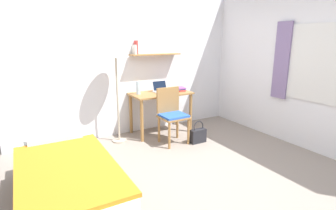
# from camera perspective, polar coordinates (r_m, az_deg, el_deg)

# --- Properties ---
(ground_plane) EXTENTS (5.28, 5.28, 0.00)m
(ground_plane) POSITION_cam_1_polar(r_m,az_deg,el_deg) (3.49, 6.67, -15.17)
(ground_plane) COLOR gray
(wall_back) EXTENTS (4.40, 0.27, 2.60)m
(wall_back) POSITION_cam_1_polar(r_m,az_deg,el_deg) (4.84, -7.30, 9.27)
(wall_back) COLOR white
(wall_back) RESTS_ON ground_plane
(wall_right) EXTENTS (0.10, 4.40, 2.60)m
(wall_right) POSITION_cam_1_polar(r_m,az_deg,el_deg) (4.58, 28.25, 7.47)
(wall_right) COLOR white
(wall_right) RESTS_ON ground_plane
(bed) EXTENTS (0.92, 1.92, 0.54)m
(bed) POSITION_cam_1_polar(r_m,az_deg,el_deg) (3.07, -21.02, -15.37)
(bed) COLOR #9E703D
(bed) RESTS_ON ground_plane
(desk) EXTENTS (1.08, 0.59, 0.76)m
(desk) POSITION_cam_1_polar(r_m,az_deg,el_deg) (4.80, -1.57, 1.09)
(desk) COLOR #9E703D
(desk) RESTS_ON ground_plane
(desk_chair) EXTENTS (0.45, 0.41, 0.92)m
(desk_chair) POSITION_cam_1_polar(r_m,az_deg,el_deg) (4.36, 0.80, -1.68)
(desk_chair) COLOR #9E703D
(desk_chair) RESTS_ON ground_plane
(standing_lamp) EXTENTS (0.42, 0.42, 1.65)m
(standing_lamp) POSITION_cam_1_polar(r_m,az_deg,el_deg) (4.32, -11.28, 10.63)
(standing_lamp) COLOR #B2A893
(standing_lamp) RESTS_ON ground_plane
(laptop) EXTENTS (0.30, 0.21, 0.20)m
(laptop) POSITION_cam_1_polar(r_m,az_deg,el_deg) (4.87, -1.62, 3.53)
(laptop) COLOR #B7BABF
(laptop) RESTS_ON desk
(water_bottle) EXTENTS (0.07, 0.07, 0.23)m
(water_bottle) POSITION_cam_1_polar(r_m,az_deg,el_deg) (4.64, -6.45, 3.70)
(water_bottle) COLOR silver
(water_bottle) RESTS_ON desk
(book_stack) EXTENTS (0.20, 0.23, 0.07)m
(book_stack) POSITION_cam_1_polar(r_m,az_deg,el_deg) (4.93, 2.56, 3.47)
(book_stack) COLOR #D13D38
(book_stack) RESTS_ON desk
(handbag) EXTENTS (0.27, 0.11, 0.38)m
(handbag) POSITION_cam_1_polar(r_m,az_deg,el_deg) (4.48, 6.54, -6.50)
(handbag) COLOR #232328
(handbag) RESTS_ON ground_plane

